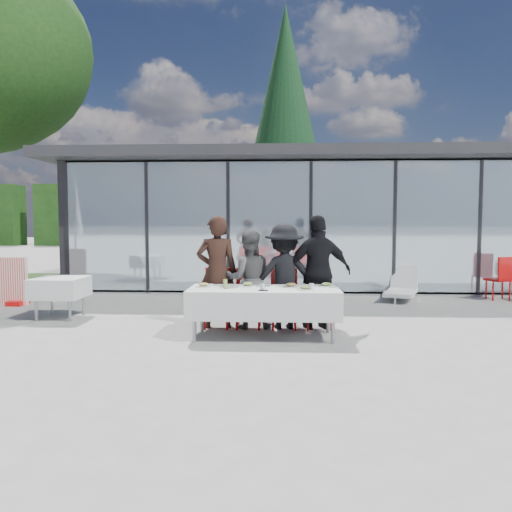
% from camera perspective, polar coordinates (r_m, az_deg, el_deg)
% --- Properties ---
extents(ground, '(90.00, 90.00, 0.00)m').
position_cam_1_polar(ground, '(7.94, 0.45, -8.78)').
color(ground, gray).
rests_on(ground, ground).
extents(pavilion, '(14.80, 8.80, 3.44)m').
position_cam_1_polar(pavilion, '(16.00, 8.87, 5.35)').
color(pavilion, gray).
rests_on(pavilion, ground).
extents(treeline, '(62.50, 2.00, 4.40)m').
position_cam_1_polar(treeline, '(35.82, -0.94, 4.71)').
color(treeline, black).
rests_on(treeline, ground).
extents(dining_table, '(2.26, 0.96, 0.75)m').
position_cam_1_polar(dining_table, '(7.54, 0.92, -5.29)').
color(dining_table, silver).
rests_on(dining_table, ground).
extents(diner_a, '(0.75, 0.75, 1.84)m').
position_cam_1_polar(diner_a, '(8.22, -4.48, -1.83)').
color(diner_a, black).
rests_on(diner_a, ground).
extents(diner_chair_a, '(0.44, 0.44, 0.97)m').
position_cam_1_polar(diner_chair_a, '(8.34, -4.40, -4.41)').
color(diner_chair_a, red).
rests_on(diner_chair_a, ground).
extents(diner_b, '(0.87, 0.87, 1.61)m').
position_cam_1_polar(diner_b, '(8.19, -0.86, -2.68)').
color(diner_b, '#525252').
rests_on(diner_b, ground).
extents(diner_chair_b, '(0.44, 0.44, 0.97)m').
position_cam_1_polar(diner_chair_b, '(8.29, -0.82, -4.44)').
color(diner_chair_b, red).
rests_on(diner_chair_b, ground).
extents(diner_c, '(1.26, 1.26, 1.71)m').
position_cam_1_polar(diner_c, '(8.16, 3.24, -2.35)').
color(diner_c, black).
rests_on(diner_c, ground).
extents(diner_chair_c, '(0.44, 0.44, 0.97)m').
position_cam_1_polar(diner_chair_c, '(8.28, 3.23, -4.47)').
color(diner_chair_c, red).
rests_on(diner_chair_c, ground).
extents(diner_d, '(1.31, 1.31, 1.86)m').
position_cam_1_polar(diner_d, '(8.18, 7.17, -1.84)').
color(diner_d, black).
rests_on(diner_d, ground).
extents(diner_chair_d, '(0.44, 0.44, 0.97)m').
position_cam_1_polar(diner_chair_d, '(8.30, 7.11, -4.47)').
color(diner_chair_d, red).
rests_on(diner_chair_d, ground).
extents(plate_a, '(0.25, 0.25, 0.07)m').
position_cam_1_polar(plate_a, '(7.67, -6.00, -3.36)').
color(plate_a, silver).
rests_on(plate_a, dining_table).
extents(plate_b, '(0.25, 0.25, 0.07)m').
position_cam_1_polar(plate_b, '(7.69, -0.96, -3.32)').
color(plate_b, silver).
rests_on(plate_b, dining_table).
extents(plate_c, '(0.25, 0.25, 0.07)m').
position_cam_1_polar(plate_c, '(7.64, 4.04, -3.38)').
color(plate_c, silver).
rests_on(plate_c, dining_table).
extents(plate_d, '(0.25, 0.25, 0.07)m').
position_cam_1_polar(plate_d, '(7.75, 8.03, -3.30)').
color(plate_d, silver).
rests_on(plate_d, dining_table).
extents(plate_extra, '(0.25, 0.25, 0.07)m').
position_cam_1_polar(plate_extra, '(7.35, 5.61, -3.68)').
color(plate_extra, silver).
rests_on(plate_extra, dining_table).
extents(juice_bottle, '(0.06, 0.06, 0.14)m').
position_cam_1_polar(juice_bottle, '(7.48, -3.54, -3.20)').
color(juice_bottle, '#85A846').
rests_on(juice_bottle, dining_table).
extents(drinking_glasses, '(0.78, 0.14, 0.10)m').
position_cam_1_polar(drinking_glasses, '(7.29, 3.57, -3.54)').
color(drinking_glasses, silver).
rests_on(drinking_glasses, dining_table).
extents(folded_eyeglasses, '(0.14, 0.03, 0.01)m').
position_cam_1_polar(folded_eyeglasses, '(7.21, 0.82, -3.96)').
color(folded_eyeglasses, black).
rests_on(folded_eyeglasses, dining_table).
extents(spare_table_left, '(0.86, 0.86, 0.74)m').
position_cam_1_polar(spare_table_left, '(9.69, -21.50, -3.40)').
color(spare_table_left, silver).
rests_on(spare_table_left, ground).
extents(spare_chair_b, '(0.58, 0.58, 0.97)m').
position_cam_1_polar(spare_chair_b, '(12.31, 26.26, -2.09)').
color(spare_chair_b, red).
rests_on(spare_chair_b, ground).
extents(lounger, '(1.03, 1.46, 0.72)m').
position_cam_1_polar(lounger, '(11.72, 16.35, -3.51)').
color(lounger, white).
rests_on(lounger, ground).
extents(conifer_tree, '(4.00, 4.00, 10.50)m').
position_cam_1_polar(conifer_tree, '(21.17, 3.34, 15.52)').
color(conifer_tree, '#382316').
rests_on(conifer_tree, ground).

